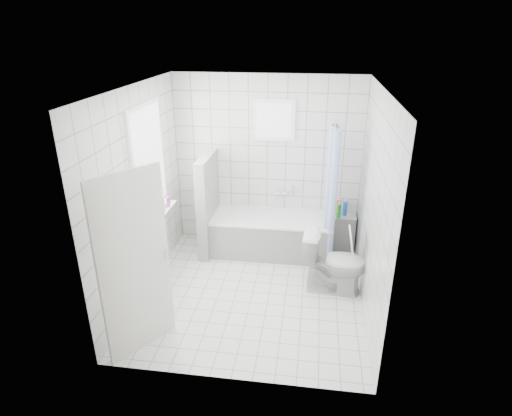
# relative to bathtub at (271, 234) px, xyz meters

# --- Properties ---
(ground) EXTENTS (3.00, 3.00, 0.00)m
(ground) POSITION_rel_bathtub_xyz_m (-0.12, -1.12, -0.29)
(ground) COLOR white
(ground) RESTS_ON ground
(ceiling) EXTENTS (3.00, 3.00, 0.00)m
(ceiling) POSITION_rel_bathtub_xyz_m (-0.12, -1.12, 2.31)
(ceiling) COLOR white
(ceiling) RESTS_ON ground
(wall_back) EXTENTS (2.80, 0.02, 2.60)m
(wall_back) POSITION_rel_bathtub_xyz_m (-0.12, 0.38, 1.01)
(wall_back) COLOR white
(wall_back) RESTS_ON ground
(wall_front) EXTENTS (2.80, 0.02, 2.60)m
(wall_front) POSITION_rel_bathtub_xyz_m (-0.12, -2.62, 1.01)
(wall_front) COLOR white
(wall_front) RESTS_ON ground
(wall_left) EXTENTS (0.02, 3.00, 2.60)m
(wall_left) POSITION_rel_bathtub_xyz_m (-1.52, -1.12, 1.01)
(wall_left) COLOR white
(wall_left) RESTS_ON ground
(wall_right) EXTENTS (0.02, 3.00, 2.60)m
(wall_right) POSITION_rel_bathtub_xyz_m (1.28, -1.12, 1.01)
(wall_right) COLOR white
(wall_right) RESTS_ON ground
(window_left) EXTENTS (0.01, 0.90, 1.40)m
(window_left) POSITION_rel_bathtub_xyz_m (-1.48, -0.82, 1.31)
(window_left) COLOR white
(window_left) RESTS_ON wall_left
(window_back) EXTENTS (0.50, 0.01, 0.50)m
(window_back) POSITION_rel_bathtub_xyz_m (-0.02, 0.33, 1.66)
(window_back) COLOR white
(window_back) RESTS_ON wall_back
(window_sill) EXTENTS (0.18, 1.02, 0.08)m
(window_sill) POSITION_rel_bathtub_xyz_m (-1.43, -0.82, 0.57)
(window_sill) COLOR white
(window_sill) RESTS_ON wall_left
(door) EXTENTS (0.48, 0.68, 2.00)m
(door) POSITION_rel_bathtub_xyz_m (-1.15, -2.27, 0.71)
(door) COLOR silver
(door) RESTS_ON ground
(bathtub) EXTENTS (1.78, 0.77, 0.58)m
(bathtub) POSITION_rel_bathtub_xyz_m (0.00, 0.00, 0.00)
(bathtub) COLOR white
(bathtub) RESTS_ON ground
(partition_wall) EXTENTS (0.15, 0.85, 1.50)m
(partition_wall) POSITION_rel_bathtub_xyz_m (-0.95, -0.05, 0.46)
(partition_wall) COLOR white
(partition_wall) RESTS_ON ground
(tiled_ledge) EXTENTS (0.40, 0.24, 0.55)m
(tiled_ledge) POSITION_rel_bathtub_xyz_m (1.06, 0.25, -0.02)
(tiled_ledge) COLOR white
(tiled_ledge) RESTS_ON ground
(toilet) EXTENTS (0.84, 0.52, 0.82)m
(toilet) POSITION_rel_bathtub_xyz_m (0.91, -0.92, 0.12)
(toilet) COLOR silver
(toilet) RESTS_ON ground
(curtain_rod) EXTENTS (0.02, 0.80, 0.02)m
(curtain_rod) POSITION_rel_bathtub_xyz_m (0.83, -0.02, 1.71)
(curtain_rod) COLOR silver
(curtain_rod) RESTS_ON wall_back
(shower_curtain) EXTENTS (0.14, 0.48, 1.78)m
(shower_curtain) POSITION_rel_bathtub_xyz_m (0.83, -0.16, 0.81)
(shower_curtain) COLOR #4C76E1
(shower_curtain) RESTS_ON curtain_rod
(tub_faucet) EXTENTS (0.18, 0.06, 0.06)m
(tub_faucet) POSITION_rel_bathtub_xyz_m (0.10, 0.33, 0.56)
(tub_faucet) COLOR silver
(tub_faucet) RESTS_ON wall_back
(sill_bottles) EXTENTS (0.13, 0.76, 0.31)m
(sill_bottles) POSITION_rel_bathtub_xyz_m (-1.42, -0.92, 0.75)
(sill_bottles) COLOR #34B1EB
(sill_bottles) RESTS_ON window_sill
(ledge_bottles) EXTENTS (0.16, 0.17, 0.24)m
(ledge_bottles) POSITION_rel_bathtub_xyz_m (1.02, 0.24, 0.37)
(ledge_bottles) COLOR red
(ledge_bottles) RESTS_ON tiled_ledge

